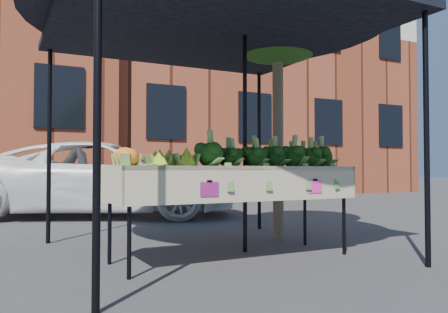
# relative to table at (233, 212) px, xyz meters

# --- Properties ---
(ground) EXTENTS (90.00, 90.00, 0.00)m
(ground) POSITION_rel_table_xyz_m (-0.20, 0.07, -0.45)
(ground) COLOR #353538
(table) EXTENTS (2.42, 0.85, 0.90)m
(table) POSITION_rel_table_xyz_m (0.00, 0.00, 0.00)
(table) COLOR #B9AE92
(table) RESTS_ON ground
(canopy) EXTENTS (3.16, 3.16, 2.74)m
(canopy) POSITION_rel_table_xyz_m (-0.06, 0.36, 0.92)
(canopy) COLOR black
(canopy) RESTS_ON ground
(broccoli_heap) EXTENTS (1.62, 0.59, 0.28)m
(broccoli_heap) POSITION_rel_table_xyz_m (0.39, 0.03, 0.59)
(broccoli_heap) COLOR black
(broccoli_heap) RESTS_ON table
(romanesco_cluster) EXTENTS (0.45, 0.59, 0.22)m
(romanesco_cluster) POSITION_rel_table_xyz_m (-0.67, 0.04, 0.56)
(romanesco_cluster) COLOR #ACBE2D
(romanesco_cluster) RESTS_ON table
(cauliflower_pair) EXTENTS (0.25, 0.45, 0.19)m
(cauliflower_pair) POSITION_rel_table_xyz_m (-1.04, 0.07, 0.55)
(cauliflower_pair) COLOR orange
(cauliflower_pair) RESTS_ON table
(vehicle) EXTENTS (2.20, 2.67, 4.99)m
(vehicle) POSITION_rel_table_xyz_m (-0.23, 4.69, 2.04)
(vehicle) COLOR white
(vehicle) RESTS_ON ground
(street_tree) EXTENTS (1.97, 1.97, 3.88)m
(street_tree) POSITION_rel_table_xyz_m (1.08, 0.84, 1.49)
(street_tree) COLOR #1E4C14
(street_tree) RESTS_ON ground
(building_right) EXTENTS (12.00, 8.00, 8.50)m
(building_right) POSITION_rel_table_xyz_m (6.80, 12.57, 3.80)
(building_right) COLOR brown
(building_right) RESTS_ON ground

